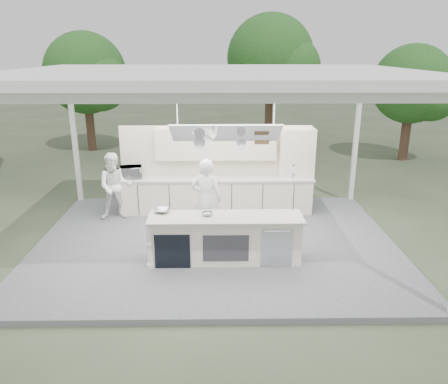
{
  "coord_description": "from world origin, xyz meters",
  "views": [
    {
      "loc": [
        0.05,
        -9.03,
        4.26
      ],
      "look_at": [
        0.19,
        0.4,
        1.16
      ],
      "focal_mm": 35.0,
      "sensor_mm": 36.0,
      "label": 1
    }
  ],
  "objects_px": {
    "head_chef": "(206,200)",
    "sous_chef": "(115,186)",
    "back_counter": "(216,194)",
    "demo_island": "(224,238)"
  },
  "relations": [
    {
      "from": "head_chef",
      "to": "sous_chef",
      "type": "bearing_deg",
      "value": -21.12
    },
    {
      "from": "back_counter",
      "to": "sous_chef",
      "type": "bearing_deg",
      "value": -169.94
    },
    {
      "from": "demo_island",
      "to": "head_chef",
      "type": "xyz_separation_m",
      "value": [
        -0.39,
        1.07,
        0.46
      ]
    },
    {
      "from": "demo_island",
      "to": "back_counter",
      "type": "height_order",
      "value": "same"
    },
    {
      "from": "demo_island",
      "to": "sous_chef",
      "type": "height_order",
      "value": "sous_chef"
    },
    {
      "from": "demo_island",
      "to": "head_chef",
      "type": "height_order",
      "value": "head_chef"
    },
    {
      "from": "back_counter",
      "to": "head_chef",
      "type": "xyz_separation_m",
      "value": [
        -0.21,
        -1.74,
        0.46
      ]
    },
    {
      "from": "head_chef",
      "to": "sous_chef",
      "type": "height_order",
      "value": "head_chef"
    },
    {
      "from": "head_chef",
      "to": "sous_chef",
      "type": "xyz_separation_m",
      "value": [
        -2.32,
        1.29,
        -0.08
      ]
    },
    {
      "from": "demo_island",
      "to": "back_counter",
      "type": "relative_size",
      "value": 0.61
    }
  ]
}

